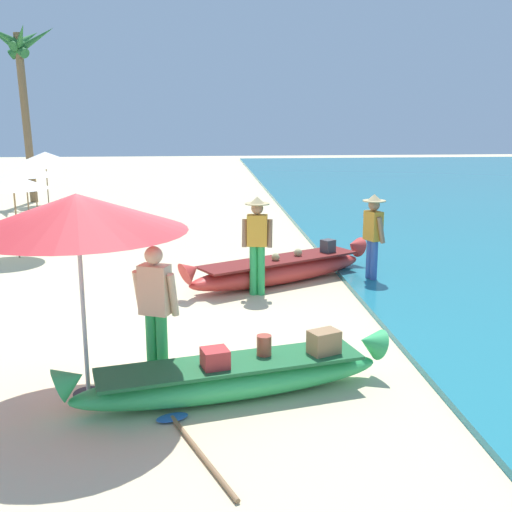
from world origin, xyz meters
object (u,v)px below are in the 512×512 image
palm_tree_leaning_seaward (21,64)px  patio_umbrella_large (77,213)px  person_vendor_assistant (373,232)px  person_vendor_hatted (257,238)px  person_tourist_customer (156,307)px  boat_green_foreground (234,377)px  paddle (191,441)px  boat_red_midground (280,269)px

palm_tree_leaning_seaward → patio_umbrella_large: bearing=-73.7°
person_vendor_assistant → palm_tree_leaning_seaward: (-9.60, 12.28, 3.91)m
person_vendor_hatted → person_tourist_customer: bearing=-113.1°
boat_green_foreground → paddle: bearing=-115.9°
boat_green_foreground → boat_red_midground: boat_red_midground is taller
boat_green_foreground → patio_umbrella_large: bearing=175.2°
person_vendor_hatted → boat_green_foreground: bearing=-98.9°
person_vendor_assistant → patio_umbrella_large: bearing=-135.2°
person_vendor_hatted → patio_umbrella_large: 4.83m
boat_red_midground → person_vendor_hatted: 1.19m
boat_green_foreground → person_vendor_hatted: 4.33m
boat_red_midground → person_vendor_hatted: person_vendor_hatted is taller
boat_red_midground → palm_tree_leaning_seaward: (-7.82, 12.11, 4.65)m
person_tourist_customer → palm_tree_leaning_seaward: bearing=109.1°
person_vendor_hatted → person_vendor_assistant: size_ratio=1.03×
palm_tree_leaning_seaward → boat_green_foreground: bearing=-68.7°
person_vendor_assistant → boat_red_midground: bearing=174.6°
boat_red_midground → person_vendor_assistant: size_ratio=2.26×
person_tourist_customer → boat_red_midground: bearing=64.7°
boat_red_midground → palm_tree_leaning_seaward: 15.15m
palm_tree_leaning_seaward → paddle: 19.72m
patio_umbrella_large → person_vendor_assistant: bearing=44.8°
boat_red_midground → paddle: (-1.67, -5.97, -0.25)m
person_tourist_customer → paddle: size_ratio=0.99×
boat_red_midground → paddle: 6.20m
person_vendor_hatted → patio_umbrella_large: (-2.36, -4.06, 1.14)m
person_vendor_assistant → paddle: (-3.45, -5.80, -0.99)m
paddle → palm_tree_leaning_seaward: bearing=108.8°
person_vendor_hatted → boat_red_midground: bearing=55.1°
person_vendor_hatted → person_tourist_customer: 4.01m
boat_green_foreground → person_vendor_assistant: size_ratio=2.27×
patio_umbrella_large → paddle: patio_umbrella_large is taller
boat_red_midground → person_vendor_assistant: (1.78, -0.17, 0.74)m
person_tourist_customer → paddle: (0.42, -1.54, -0.95)m
boat_red_midground → patio_umbrella_large: 5.92m
person_vendor_hatted → patio_umbrella_large: size_ratio=0.74×
boat_green_foreground → person_vendor_hatted: size_ratio=2.20×
person_vendor_hatted → patio_umbrella_large: bearing=-120.2°
person_tourist_customer → person_vendor_assistant: size_ratio=0.98×
boat_green_foreground → boat_red_midground: 5.08m
person_vendor_hatted → person_tourist_customer: size_ratio=1.05×
boat_red_midground → patio_umbrella_large: size_ratio=1.63×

